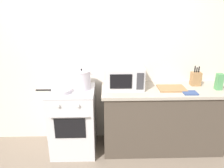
# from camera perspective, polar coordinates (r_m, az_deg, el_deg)

# --- Properties ---
(back_wall) EXTENTS (4.40, 0.10, 2.50)m
(back_wall) POSITION_cam_1_polar(r_m,az_deg,el_deg) (3.12, 1.88, 6.66)
(back_wall) COLOR silver
(back_wall) RESTS_ON ground_plane
(lower_cabinet_right) EXTENTS (1.64, 0.56, 0.88)m
(lower_cabinet_right) POSITION_cam_1_polar(r_m,az_deg,el_deg) (3.19, 13.07, -9.27)
(lower_cabinet_right) COLOR #4C4238
(lower_cabinet_right) RESTS_ON ground_plane
(countertop_right) EXTENTS (1.70, 0.60, 0.04)m
(countertop_right) POSITION_cam_1_polar(r_m,az_deg,el_deg) (2.99, 13.75, -1.54)
(countertop_right) COLOR #ADA393
(countertop_right) RESTS_ON lower_cabinet_right
(stove) EXTENTS (0.60, 0.64, 0.92)m
(stove) POSITION_cam_1_polar(r_m,az_deg,el_deg) (3.09, -10.15, -9.54)
(stove) COLOR silver
(stove) RESTS_ON ground_plane
(stock_pot) EXTENTS (0.32, 0.24, 0.28)m
(stock_pot) POSITION_cam_1_polar(r_m,az_deg,el_deg) (2.89, -8.01, 1.16)
(stock_pot) COLOR silver
(stock_pot) RESTS_ON stove
(frying_pan) EXTENTS (0.46, 0.26, 0.05)m
(frying_pan) POSITION_cam_1_polar(r_m,az_deg,el_deg) (2.84, -13.38, -1.73)
(frying_pan) COLOR silver
(frying_pan) RESTS_ON stove
(microwave) EXTENTS (0.50, 0.37, 0.30)m
(microwave) POSITION_cam_1_polar(r_m,az_deg,el_deg) (2.90, 3.34, 1.86)
(microwave) COLOR silver
(microwave) RESTS_ON countertop_right
(cutting_board) EXTENTS (0.36, 0.26, 0.02)m
(cutting_board) POSITION_cam_1_polar(r_m,az_deg,el_deg) (2.99, 15.57, -1.12)
(cutting_board) COLOR #997047
(cutting_board) RESTS_ON countertop_right
(knife_block) EXTENTS (0.13, 0.10, 0.28)m
(knife_block) POSITION_cam_1_polar(r_m,az_deg,el_deg) (3.21, 21.34, 1.35)
(knife_block) COLOR #997047
(knife_block) RESTS_ON countertop_right
(pasta_box) EXTENTS (0.08, 0.08, 0.22)m
(pasta_box) POSITION_cam_1_polar(r_m,az_deg,el_deg) (3.17, 26.58, 0.57)
(pasta_box) COLOR #4C9356
(pasta_box) RESTS_ON countertop_right
(oven_mitt) EXTENTS (0.18, 0.14, 0.02)m
(oven_mitt) POSITION_cam_1_polar(r_m,az_deg,el_deg) (2.91, 20.04, -2.22)
(oven_mitt) COLOR #33477A
(oven_mitt) RESTS_ON countertop_right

